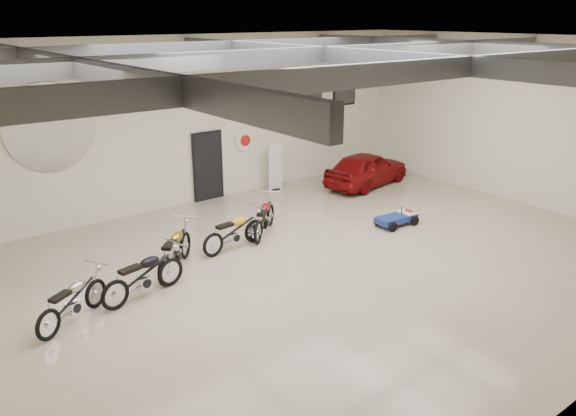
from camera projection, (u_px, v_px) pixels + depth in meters
floor at (319, 266)px, 13.00m from camera, size 16.00×12.00×0.01m
ceiling at (324, 42)px, 11.37m from camera, size 16.00×12.00×0.01m
back_wall at (190, 122)px, 16.68m from camera, size 16.00×0.02×5.00m
right_wall at (524, 121)px, 16.80m from camera, size 0.02×12.00×5.00m
ceiling_beams at (324, 54)px, 11.45m from camera, size 15.80×11.80×0.32m
door at (208, 167)px, 17.41m from camera, size 0.92×0.08×2.10m
logo_plaque at (50, 128)px, 14.24m from camera, size 2.30×0.06×1.16m
poster_left at (272, 94)px, 18.19m from camera, size 1.05×0.08×1.35m
poster_mid at (310, 90)px, 19.11m from camera, size 1.05×0.08×1.35m
poster_right at (344, 86)px, 20.03m from camera, size 1.05×0.08×1.35m
oil_sign at (245, 140)px, 18.00m from camera, size 0.72×0.10×0.72m
banner_stand at (275, 165)px, 18.45m from camera, size 0.48×0.27×1.66m
motorcycle_silver at (72, 300)px, 10.48m from camera, size 1.84×1.42×0.94m
motorcycle_black at (143, 275)px, 11.42m from camera, size 2.04×1.00×1.02m
motorcycle_gold at (175, 249)px, 12.62m from camera, size 1.89×1.86×1.05m
motorcycle_yellow at (234, 231)px, 13.80m from camera, size 1.92×0.81×0.97m
motorcycle_red at (264, 217)px, 14.74m from camera, size 1.81×1.67×0.98m
go_kart at (400, 215)px, 15.51m from camera, size 1.52×0.74×0.54m
vintage_car at (367, 169)px, 18.99m from camera, size 1.98×3.64×1.17m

